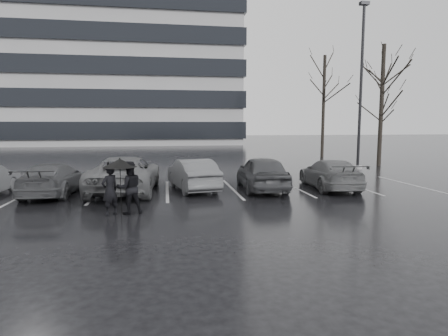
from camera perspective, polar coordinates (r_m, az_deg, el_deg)
name	(u,v)px	position (r m, az deg, el deg)	size (l,w,h in m)	color
ground	(228,201)	(13.71, 0.67, -5.05)	(160.00, 160.00, 0.00)	black
office_building	(30,46)	(65.37, -27.50, 16.13)	(61.00, 26.00, 29.00)	#99999B
car_main	(262,173)	(16.03, 5.81, -0.73)	(1.72, 4.28, 1.46)	black
car_west_a	(193,174)	(16.02, -4.81, -0.96)	(1.40, 4.03, 1.33)	#333235
car_west_b	(125,174)	(15.98, -14.80, -0.91)	(2.45, 5.32, 1.48)	#434345
car_west_c	(54,179)	(16.30, -24.53, -1.52)	(1.77, 4.36, 1.26)	black
car_east	(330,174)	(16.96, 15.85, -0.88)	(1.77, 4.36, 1.26)	#434345
pedestrian_left	(110,190)	(12.02, -17.00, -3.26)	(0.56, 0.37, 1.55)	black
pedestrian_right	(129,188)	(12.06, -14.23, -2.93)	(0.79, 0.62, 1.63)	black
umbrella	(120,163)	(11.96, -15.59, 0.73)	(1.04, 1.04, 1.76)	black
lamp_post	(361,94)	(24.80, 20.09, 10.48)	(0.55, 0.55, 10.05)	#99999B
stall_stripes	(200,190)	(16.04, -3.64, -3.33)	(19.72, 5.00, 0.00)	#9F9FA1
tree_east	(381,106)	(27.28, 22.85, 8.71)	(0.26, 0.26, 8.00)	black
tree_ne	(381,115)	(31.97, 22.87, 7.44)	(0.26, 0.26, 7.00)	black
tree_north	(323,107)	(33.04, 14.91, 9.00)	(0.26, 0.26, 8.50)	black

